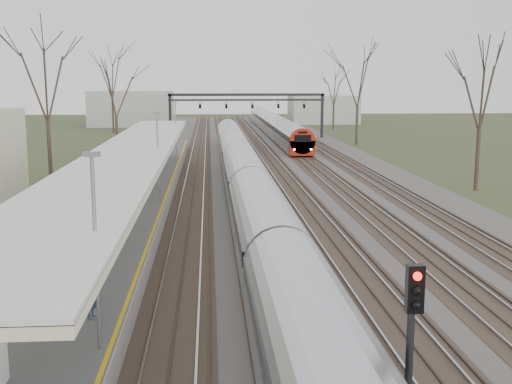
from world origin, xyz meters
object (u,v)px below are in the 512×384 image
passenger (91,294)px  signal_post (412,328)px  train_far (273,124)px  train_near (245,175)px

passenger → signal_post: 9.40m
train_far → passenger: 76.72m
train_near → passenger: train_near is taller
train_near → passenger: (-5.77, -24.84, 0.28)m
train_far → signal_post: 81.38m
passenger → train_far: bearing=0.2°
signal_post → train_far: bearing=86.3°
train_near → train_far: 51.28m
train_near → signal_post: size_ratio=18.34×
train_near → signal_post: 30.48m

